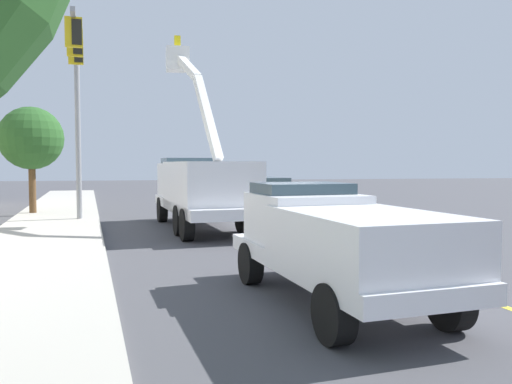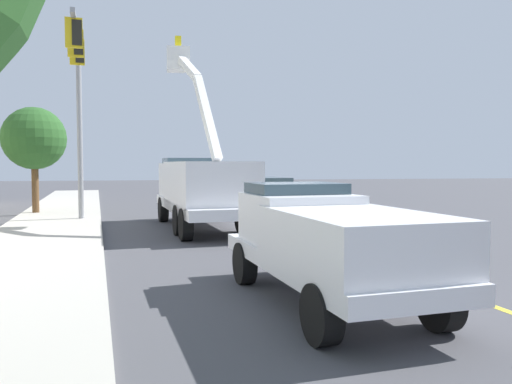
# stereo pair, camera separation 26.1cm
# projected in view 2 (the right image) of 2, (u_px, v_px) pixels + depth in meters

# --- Properties ---
(ground) EXTENTS (120.00, 120.00, 0.00)m
(ground) POSITION_uv_depth(u_px,v_px,m) (281.00, 230.00, 18.69)
(ground) COLOR #47474C
(sidewalk_far_side) EXTENTS (59.98, 11.05, 0.12)m
(sidewalk_far_side) POSITION_uv_depth(u_px,v_px,m) (44.00, 238.00, 16.26)
(sidewalk_far_side) COLOR #B2ADA3
(sidewalk_far_side) RESTS_ON ground
(lane_centre_stripe) EXTENTS (49.63, 6.39, 0.01)m
(lane_centre_stripe) POSITION_uv_depth(u_px,v_px,m) (281.00, 230.00, 18.69)
(lane_centre_stripe) COLOR yellow
(lane_centre_stripe) RESTS_ON ground
(utility_bucket_truck) EXTENTS (8.45, 3.50, 7.49)m
(utility_bucket_truck) POSITION_uv_depth(u_px,v_px,m) (201.00, 186.00, 19.18)
(utility_bucket_truck) COLOR white
(utility_bucket_truck) RESTS_ON ground
(service_pickup_truck) EXTENTS (5.82, 2.78, 2.06)m
(service_pickup_truck) POSITION_uv_depth(u_px,v_px,m) (327.00, 240.00, 8.79)
(service_pickup_truck) COLOR white
(service_pickup_truck) RESTS_ON ground
(passing_minivan) EXTENTS (5.00, 2.48, 1.69)m
(passing_minivan) POSITION_uv_depth(u_px,v_px,m) (269.00, 190.00, 28.81)
(passing_minivan) COLOR tan
(passing_minivan) RESTS_ON ground
(traffic_cone_mid_front) EXTENTS (0.40, 0.40, 0.73)m
(traffic_cone_mid_front) POSITION_uv_depth(u_px,v_px,m) (290.00, 233.00, 15.25)
(traffic_cone_mid_front) COLOR black
(traffic_cone_mid_front) RESTS_ON ground
(traffic_cone_mid_rear) EXTENTS (0.40, 0.40, 0.73)m
(traffic_cone_mid_rear) POSITION_uv_depth(u_px,v_px,m) (229.00, 208.00, 24.06)
(traffic_cone_mid_rear) COLOR black
(traffic_cone_mid_rear) RESTS_ON ground
(traffic_signal_mast) EXTENTS (5.43, 0.97, 8.36)m
(traffic_signal_mast) POSITION_uv_depth(u_px,v_px,m) (78.00, 80.00, 19.85)
(traffic_signal_mast) COLOR gray
(traffic_signal_mast) RESTS_ON ground
(street_tree_right) EXTENTS (2.97, 2.97, 5.15)m
(street_tree_right) POSITION_uv_depth(u_px,v_px,m) (34.00, 139.00, 24.14)
(street_tree_right) COLOR brown
(street_tree_right) RESTS_ON ground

